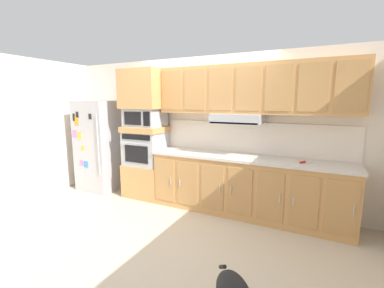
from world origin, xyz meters
name	(u,v)px	position (x,y,z in m)	size (l,w,h in m)	color
ground_plane	(173,222)	(0.00, 0.00, 0.00)	(9.60, 9.60, 0.00)	beige
back_kitchen_wall	(204,130)	(0.00, 1.11, 1.25)	(6.20, 0.12, 2.50)	silver
side_panel_left	(43,128)	(-2.80, 0.00, 1.25)	(0.12, 7.10, 2.50)	silver
refrigerator	(100,145)	(-2.07, 0.68, 0.88)	(0.76, 0.73, 1.76)	#ADADB2
oven_base_cabinet	(147,180)	(-1.00, 0.75, 0.30)	(0.74, 0.62, 0.60)	tan
built_in_oven	(146,148)	(-1.00, 0.75, 0.90)	(0.70, 0.62, 0.60)	#A8AAAF
appliance_mid_shelf	(146,129)	(-1.00, 0.75, 1.25)	(0.74, 0.62, 0.10)	tan
microwave	(145,118)	(-1.00, 0.75, 1.46)	(0.64, 0.54, 0.32)	#A8AAAF
appliance_upper_cabinet	(145,89)	(-1.00, 0.75, 1.96)	(0.74, 0.62, 0.68)	tan
lower_cabinet_run	(245,187)	(0.87, 0.75, 0.44)	(2.99, 0.63, 0.88)	tan
countertop_slab	(246,158)	(0.87, 0.75, 0.90)	(3.03, 0.64, 0.04)	beige
backsplash_panel	(252,138)	(0.87, 1.04, 1.17)	(3.03, 0.02, 0.50)	white
upper_cabinet_with_hood	(250,91)	(0.86, 0.87, 1.90)	(2.99, 0.48, 0.88)	tan
screwdriver	(303,162)	(1.67, 0.67, 0.93)	(0.17, 0.16, 0.03)	red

